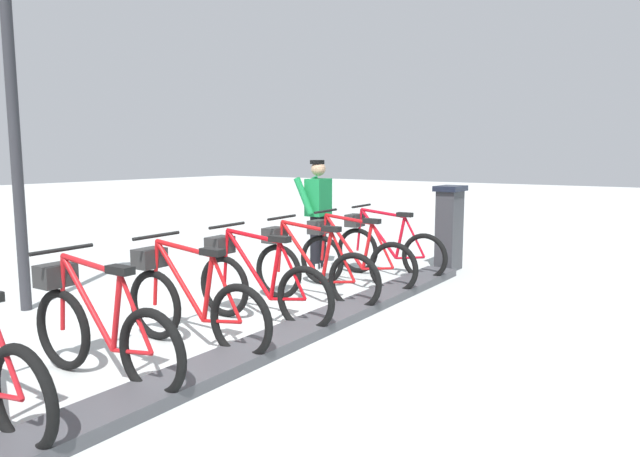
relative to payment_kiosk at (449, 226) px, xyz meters
The scene contains 11 objects.
ground_plane 4.06m from the payment_kiosk, 90.76° to the left, with size 60.00×60.00×0.00m, color silver.
dock_rail_base 4.05m from the payment_kiosk, 90.76° to the left, with size 0.44×7.29×0.10m, color #47474C.
payment_kiosk is the anchor object (origin of this frame).
bike_docked_0 1.14m from the payment_kiosk, 59.24° to the left, with size 1.72×0.54×1.02m.
bike_docked_1 1.99m from the payment_kiosk, 73.16° to the left, with size 1.72×0.54×1.02m.
bike_docked_2 2.88m from the payment_kiosk, 78.52° to the left, with size 1.72×0.54×1.02m.
bike_docked_3 3.79m from the payment_kiosk, 81.32° to the left, with size 1.72×0.54×1.02m.
bike_docked_4 4.71m from the payment_kiosk, 83.02° to the left, with size 1.72×0.54×1.02m.
bike_docked_5 5.63m from the payment_kiosk, 84.17° to the left, with size 1.72×0.54×1.02m.
worker_near_rack 2.00m from the payment_kiosk, 31.69° to the left, with size 0.48×0.65×1.66m.
lamp_post 6.07m from the payment_kiosk, 57.79° to the left, with size 0.32×0.32×4.08m.
Camera 1 is at (-3.18, 4.08, 1.75)m, focal length 31.84 mm.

